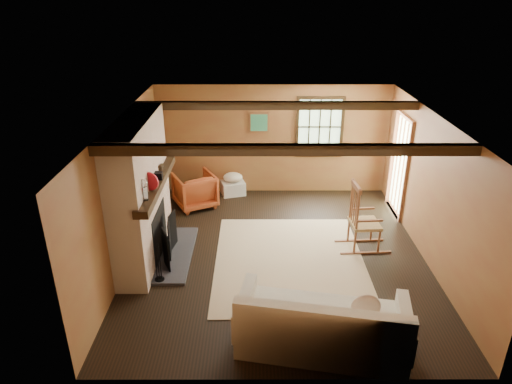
{
  "coord_description": "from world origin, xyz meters",
  "views": [
    {
      "loc": [
        -0.38,
        -6.75,
        4.22
      ],
      "look_at": [
        -0.37,
        0.4,
        1.02
      ],
      "focal_mm": 32.0,
      "sensor_mm": 36.0,
      "label": 1
    }
  ],
  "objects_px": {
    "armchair": "(195,190)",
    "fireplace": "(142,197)",
    "rocking_chair": "(362,221)",
    "laundry_basket": "(233,188)",
    "sofa": "(322,328)"
  },
  "relations": [
    {
      "from": "armchair",
      "to": "rocking_chair",
      "type": "bearing_deg",
      "value": 124.32
    },
    {
      "from": "rocking_chair",
      "to": "laundry_basket",
      "type": "xyz_separation_m",
      "value": [
        -2.36,
        2.3,
        -0.37
      ]
    },
    {
      "from": "rocking_chair",
      "to": "fireplace",
      "type": "bearing_deg",
      "value": 89.83
    },
    {
      "from": "rocking_chair",
      "to": "laundry_basket",
      "type": "bearing_deg",
      "value": 41.64
    },
    {
      "from": "sofa",
      "to": "armchair",
      "type": "relative_size",
      "value": 2.86
    },
    {
      "from": "sofa",
      "to": "armchair",
      "type": "height_order",
      "value": "sofa"
    },
    {
      "from": "fireplace",
      "to": "sofa",
      "type": "relative_size",
      "value": 1.05
    },
    {
      "from": "fireplace",
      "to": "rocking_chair",
      "type": "distance_m",
      "value": 3.76
    },
    {
      "from": "rocking_chair",
      "to": "armchair",
      "type": "height_order",
      "value": "rocking_chair"
    },
    {
      "from": "sofa",
      "to": "armchair",
      "type": "distance_m",
      "value": 4.67
    },
    {
      "from": "fireplace",
      "to": "laundry_basket",
      "type": "height_order",
      "value": "fireplace"
    },
    {
      "from": "rocking_chair",
      "to": "sofa",
      "type": "distance_m",
      "value": 2.68
    },
    {
      "from": "rocking_chair",
      "to": "sofa",
      "type": "xyz_separation_m",
      "value": [
        -1.02,
        -2.47,
        -0.21
      ]
    },
    {
      "from": "sofa",
      "to": "laundry_basket",
      "type": "bearing_deg",
      "value": 116.17
    },
    {
      "from": "armchair",
      "to": "fireplace",
      "type": "bearing_deg",
      "value": 46.36
    }
  ]
}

